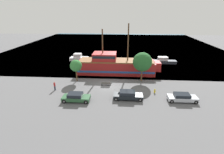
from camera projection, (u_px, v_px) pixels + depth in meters
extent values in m
plane|color=#5B5B5E|center=(109.00, 86.00, 33.66)|extent=(160.00, 160.00, 0.00)
plane|color=#38667F|center=(117.00, 45.00, 74.71)|extent=(80.00, 80.00, 0.00)
cube|color=#A31E1E|center=(116.00, 67.00, 40.60)|extent=(17.49, 5.04, 2.85)
cube|color=#234C93|center=(116.00, 69.00, 40.75)|extent=(17.14, 5.12, 0.45)
cube|color=#A31E1E|center=(157.00, 66.00, 39.87)|extent=(1.40, 2.77, 2.00)
cube|color=brown|center=(116.00, 61.00, 40.05)|extent=(16.79, 4.63, 0.25)
cube|color=#A31E1E|center=(105.00, 56.00, 39.89)|extent=(5.25, 4.03, 1.61)
cube|color=black|center=(105.00, 55.00, 39.80)|extent=(4.98, 4.09, 0.58)
cylinder|color=#4C331E|center=(128.00, 42.00, 38.41)|extent=(0.28, 0.28, 8.12)
cylinder|color=#4C331E|center=(103.00, 45.00, 38.98)|extent=(0.28, 0.28, 6.90)
cube|color=#2D333D|center=(164.00, 62.00, 48.42)|extent=(6.49, 1.85, 0.81)
cube|color=silver|center=(163.00, 59.00, 48.13)|extent=(2.59, 1.44, 1.03)
cube|color=black|center=(166.00, 59.00, 48.08)|extent=(0.12, 1.30, 0.82)
cube|color=silver|center=(79.00, 59.00, 51.36)|extent=(5.25, 2.58, 0.92)
cube|color=silver|center=(78.00, 55.00, 51.03)|extent=(2.10, 2.01, 1.09)
cube|color=black|center=(80.00, 55.00, 50.99)|extent=(0.12, 1.81, 0.87)
cube|color=black|center=(128.00, 96.00, 28.70)|extent=(4.78, 1.90, 0.58)
cube|color=black|center=(127.00, 93.00, 28.50)|extent=(2.49, 1.71, 0.58)
cylinder|color=black|center=(140.00, 100.00, 27.85)|extent=(0.66, 0.22, 0.66)
cylinder|color=gray|center=(140.00, 100.00, 27.85)|extent=(0.25, 0.25, 0.25)
cylinder|color=black|center=(139.00, 95.00, 29.45)|extent=(0.66, 0.22, 0.66)
cylinder|color=gray|center=(139.00, 95.00, 29.45)|extent=(0.25, 0.25, 0.25)
cylinder|color=black|center=(116.00, 99.00, 28.09)|extent=(0.66, 0.22, 0.66)
cylinder|color=gray|center=(116.00, 99.00, 28.09)|extent=(0.25, 0.25, 0.25)
cylinder|color=black|center=(117.00, 94.00, 29.69)|extent=(0.66, 0.22, 0.66)
cylinder|color=gray|center=(117.00, 94.00, 29.69)|extent=(0.25, 0.25, 0.25)
cube|color=#B7BCC6|center=(182.00, 98.00, 27.98)|extent=(4.59, 1.81, 0.59)
cube|color=black|center=(182.00, 95.00, 27.80)|extent=(2.38, 1.63, 0.48)
cylinder|color=black|center=(196.00, 102.00, 27.18)|extent=(0.63, 0.22, 0.63)
cylinder|color=gray|center=(196.00, 102.00, 27.18)|extent=(0.24, 0.25, 0.24)
cylinder|color=black|center=(192.00, 97.00, 28.70)|extent=(0.63, 0.22, 0.63)
cylinder|color=gray|center=(192.00, 97.00, 28.70)|extent=(0.24, 0.25, 0.24)
cylinder|color=black|center=(172.00, 101.00, 27.41)|extent=(0.63, 0.22, 0.63)
cylinder|color=gray|center=(172.00, 101.00, 27.41)|extent=(0.24, 0.25, 0.24)
cylinder|color=black|center=(169.00, 97.00, 28.93)|extent=(0.63, 0.22, 0.63)
cylinder|color=gray|center=(169.00, 97.00, 28.93)|extent=(0.24, 0.25, 0.24)
cube|color=#2D5B38|center=(76.00, 98.00, 28.02)|extent=(4.40, 1.89, 0.58)
cube|color=black|center=(75.00, 95.00, 27.84)|extent=(2.29, 1.70, 0.53)
cylinder|color=black|center=(86.00, 102.00, 27.19)|extent=(0.66, 0.22, 0.66)
cylinder|color=gray|center=(86.00, 102.00, 27.19)|extent=(0.25, 0.25, 0.25)
cylinder|color=black|center=(88.00, 97.00, 28.79)|extent=(0.66, 0.22, 0.66)
cylinder|color=gray|center=(88.00, 97.00, 28.79)|extent=(0.25, 0.25, 0.25)
cylinder|color=black|center=(64.00, 101.00, 27.41)|extent=(0.66, 0.22, 0.66)
cylinder|color=gray|center=(64.00, 101.00, 27.41)|extent=(0.25, 0.25, 0.25)
cylinder|color=black|center=(67.00, 96.00, 29.01)|extent=(0.66, 0.22, 0.66)
cylinder|color=gray|center=(67.00, 96.00, 29.01)|extent=(0.25, 0.25, 0.25)
cylinder|color=yellow|center=(155.00, 92.00, 30.87)|extent=(0.22, 0.22, 0.56)
sphere|color=yellow|center=(155.00, 90.00, 30.74)|extent=(0.25, 0.25, 0.25)
cylinder|color=yellow|center=(154.00, 91.00, 30.87)|extent=(0.10, 0.09, 0.09)
cylinder|color=yellow|center=(156.00, 91.00, 30.85)|extent=(0.10, 0.09, 0.09)
cube|color=#4C4742|center=(106.00, 84.00, 33.89)|extent=(1.76, 0.45, 0.05)
cube|color=#4C4742|center=(106.00, 83.00, 33.63)|extent=(1.76, 0.06, 0.40)
cube|color=#2D2D2D|center=(102.00, 85.00, 34.02)|extent=(0.12, 0.36, 0.40)
cube|color=#2D2D2D|center=(110.00, 85.00, 33.92)|extent=(0.12, 0.36, 0.40)
cylinder|color=#232838|center=(55.00, 88.00, 31.98)|extent=(0.27, 0.27, 0.80)
cylinder|color=#B22323|center=(54.00, 84.00, 31.73)|extent=(0.32, 0.32, 0.62)
sphere|color=tan|center=(54.00, 82.00, 31.58)|extent=(0.22, 0.22, 0.22)
cylinder|color=brown|center=(77.00, 76.00, 36.06)|extent=(0.24, 0.24, 2.24)
sphere|color=#337A38|center=(76.00, 66.00, 35.30)|extent=(2.42, 2.42, 2.42)
cylinder|color=brown|center=(142.00, 75.00, 35.75)|extent=(0.24, 0.24, 2.50)
sphere|color=#235B28|center=(142.00, 62.00, 34.73)|extent=(3.82, 3.82, 3.82)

